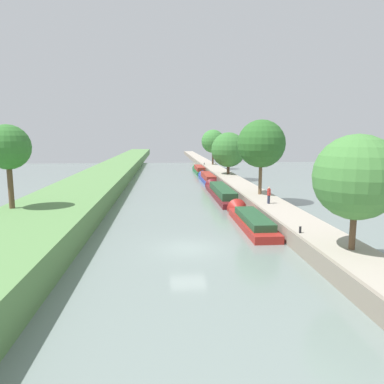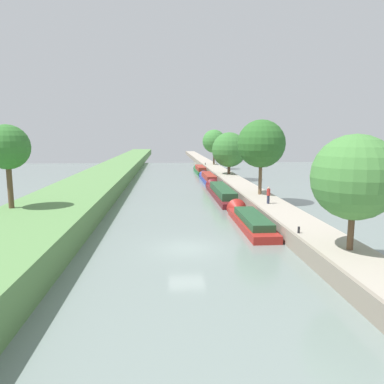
{
  "view_description": "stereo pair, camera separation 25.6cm",
  "coord_description": "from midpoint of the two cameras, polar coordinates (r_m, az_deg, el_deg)",
  "views": [
    {
      "loc": [
        -1.64,
        -24.17,
        7.73
      ],
      "look_at": [
        1.75,
        18.85,
        1.0
      ],
      "focal_mm": 33.99,
      "sensor_mm": 36.0,
      "label": 1
    },
    {
      "loc": [
        -1.38,
        -24.19,
        7.73
      ],
      "look_at": [
        1.75,
        18.85,
        1.0
      ],
      "focal_mm": 33.99,
      "sensor_mm": 36.0,
      "label": 2
    }
  ],
  "objects": [
    {
      "name": "ground_plane",
      "position": [
        25.43,
        -0.89,
        -8.83
      ],
      "size": [
        160.0,
        160.0,
        0.0
      ],
      "primitive_type": "plane",
      "color": "slate"
    },
    {
      "name": "left_grassy_bank",
      "position": [
        26.85,
        -25.34,
        -6.47
      ],
      "size": [
        7.45,
        260.0,
        2.06
      ],
      "color": "#5B894C",
      "rests_on": "ground_plane"
    },
    {
      "name": "right_towpath",
      "position": [
        27.34,
        18.5,
        -6.8
      ],
      "size": [
        3.4,
        260.0,
        1.14
      ],
      "color": "#A89E8E",
      "rests_on": "ground_plane"
    },
    {
      "name": "stone_quay",
      "position": [
        26.68,
        14.86,
        -6.96
      ],
      "size": [
        0.25,
        260.0,
        1.19
      ],
      "color": "gray",
      "rests_on": "ground_plane"
    },
    {
      "name": "narrowboat_red",
      "position": [
        32.41,
        8.74,
        -4.19
      ],
      "size": [
        2.14,
        11.73,
        2.03
      ],
      "color": "maroon",
      "rests_on": "ground_plane"
    },
    {
      "name": "narrowboat_maroon",
      "position": [
        46.54,
        4.31,
        0.01
      ],
      "size": [
        2.12,
        16.82,
        2.17
      ],
      "color": "maroon",
      "rests_on": "ground_plane"
    },
    {
      "name": "narrowboat_blue",
      "position": [
        61.6,
        2.28,
        2.19
      ],
      "size": [
        1.82,
        14.38,
        2.02
      ],
      "color": "#283D93",
      "rests_on": "ground_plane"
    },
    {
      "name": "narrowboat_green",
      "position": [
        76.57,
        1.0,
        3.52
      ],
      "size": [
        1.85,
        13.01,
        2.03
      ],
      "color": "#1E6033",
      "rests_on": "ground_plane"
    },
    {
      "name": "tree_rightbank_near",
      "position": [
        22.62,
        24.1,
        2.13
      ],
      "size": [
        4.89,
        4.89,
        6.7
      ],
      "color": "brown",
      "rests_on": "right_towpath"
    },
    {
      "name": "tree_rightbank_midnear",
      "position": [
        41.36,
        10.64,
        7.44
      ],
      "size": [
        5.33,
        5.33,
        8.35
      ],
      "color": "brown",
      "rests_on": "right_towpath"
    },
    {
      "name": "tree_rightbank_midfar",
      "position": [
        63.1,
        5.63,
        6.61
      ],
      "size": [
        5.95,
        5.95,
        7.15
      ],
      "color": "brown",
      "rests_on": "right_towpath"
    },
    {
      "name": "tree_rightbank_far",
      "position": [
        83.44,
        3.22,
        7.95
      ],
      "size": [
        5.25,
        5.25,
        7.91
      ],
      "color": "brown",
      "rests_on": "right_towpath"
    },
    {
      "name": "tree_leftbank_downstream",
      "position": [
        31.53,
        -27.17,
        6.22
      ],
      "size": [
        3.47,
        3.47,
        6.53
      ],
      "color": "brown",
      "rests_on": "left_grassy_bank"
    },
    {
      "name": "person_walking",
      "position": [
        36.18,
        11.76,
        -0.42
      ],
      "size": [
        0.34,
        0.34,
        1.66
      ],
      "color": "#282D42",
      "rests_on": "right_towpath"
    },
    {
      "name": "mooring_bollard_near",
      "position": [
        25.97,
        16.35,
        -5.7
      ],
      "size": [
        0.16,
        0.16,
        0.45
      ],
      "color": "black",
      "rests_on": "right_towpath"
    },
    {
      "name": "mooring_bollard_far",
      "position": [
        82.94,
        1.84,
        4.46
      ],
      "size": [
        0.16,
        0.16,
        0.45
      ],
      "color": "black",
      "rests_on": "right_towpath"
    }
  ]
}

